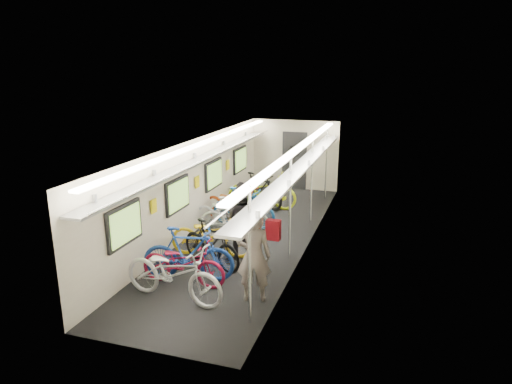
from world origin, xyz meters
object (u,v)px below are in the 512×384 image
Objects in this scene: bicycle_1 at (188,254)px; backpack at (273,230)px; passenger_near at (254,256)px; bicycle_0 at (173,273)px; passenger_mid at (242,221)px.

backpack is (1.76, -0.05, 0.72)m from bicycle_1.
passenger_near is 0.60m from backpack.
passenger_near reaches higher than backpack.
backpack is at bearing -102.36° from bicycle_1.
bicycle_1 is at bearing -179.35° from backpack.
bicycle_1 is at bearing 15.38° from bicycle_0.
bicycle_0 is 2.27m from passenger_mid.
bicycle_1 is 4.90× the size of backpack.
passenger_near is (1.39, 0.45, 0.31)m from bicycle_0.
bicycle_0 is at bearing 176.08° from bicycle_1.
bicycle_0 is at bearing 83.27° from passenger_mid.
bicycle_0 is 1.12× the size of bicycle_1.
bicycle_1 is 1.05× the size of passenger_mid.
bicycle_0 is 1.18× the size of passenger_mid.
bicycle_1 is at bearing 71.32° from passenger_mid.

